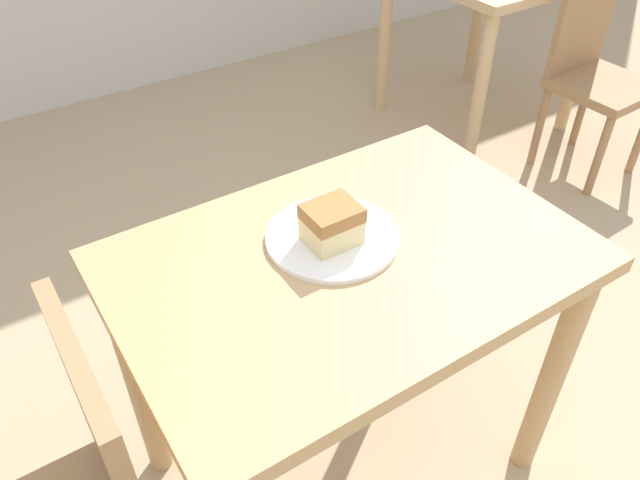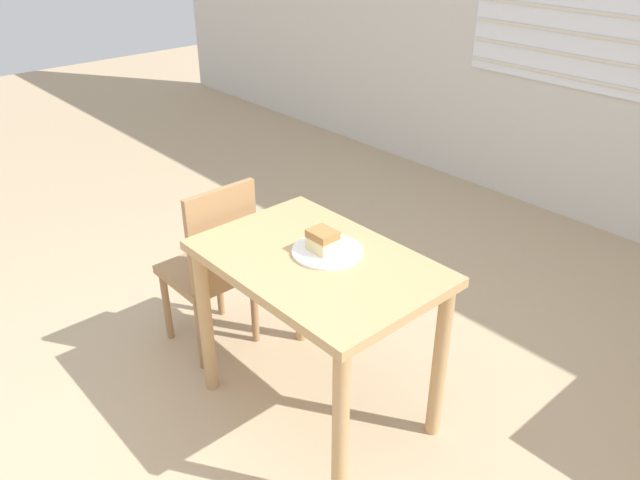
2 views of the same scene
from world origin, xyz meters
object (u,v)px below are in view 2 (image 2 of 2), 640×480
(cake_slice, at_px, (323,240))
(dining_table_near, at_px, (317,288))
(chair_near_window, at_px, (213,264))
(plate, at_px, (327,251))

(cake_slice, bearing_deg, dining_table_near, -69.35)
(dining_table_near, bearing_deg, cake_slice, 110.65)
(chair_near_window, bearing_deg, dining_table_near, 96.14)
(chair_near_window, distance_m, cake_slice, 0.73)
(chair_near_window, relative_size, cake_slice, 8.33)
(dining_table_near, relative_size, cake_slice, 8.89)
(plate, bearing_deg, chair_near_window, -168.73)
(dining_table_near, height_order, plate, plate)
(dining_table_near, bearing_deg, plate, 95.07)
(plate, height_order, cake_slice, cake_slice)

